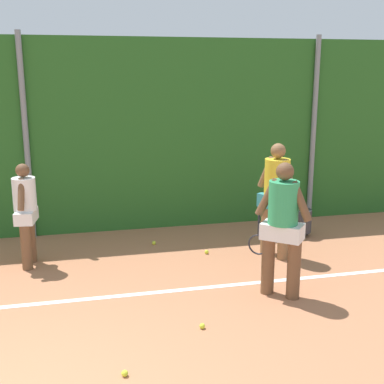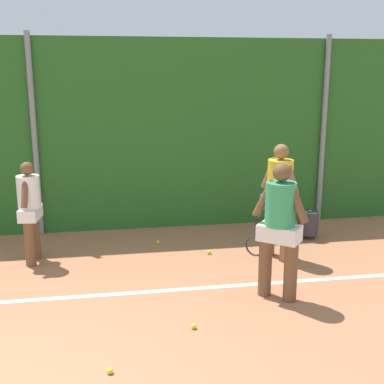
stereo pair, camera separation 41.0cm
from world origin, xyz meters
name	(u,v)px [view 2 (the right image)]	position (x,y,z in m)	size (l,w,h in m)	color
ground_plane	(3,333)	(0.00, 1.58, 0.00)	(28.88, 28.88, 0.00)	#B2704C
hedge_fence_backdrop	(36,138)	(0.00, 5.39, 1.77)	(18.77, 0.25, 3.53)	#286023
fence_post_center	(34,137)	(0.00, 5.22, 1.80)	(0.10, 0.10, 3.61)	gray
fence_post_right	(323,131)	(5.41, 5.22, 1.80)	(0.10, 0.10, 3.61)	gray
court_baseline_paint	(15,301)	(0.00, 2.40, 0.00)	(13.72, 0.10, 0.01)	white
player_foreground_near	(279,224)	(3.42, 1.96, 1.02)	(0.69, 0.58, 1.82)	brown
player_midcourt	(280,195)	(3.91, 3.36, 1.04)	(0.53, 0.74, 1.85)	#8C603D
player_backcourt_far	(30,207)	(0.05, 3.82, 0.90)	(0.34, 0.67, 1.61)	brown
ball_hopper	(308,222)	(4.77, 4.20, 0.29)	(0.36, 0.36, 0.51)	#2D2D33
tennis_ball_1	(110,371)	(1.21, 0.57, 0.03)	(0.07, 0.07, 0.07)	#CCDB33
tennis_ball_2	(209,252)	(2.86, 3.69, 0.03)	(0.07, 0.07, 0.07)	#CCDB33
tennis_ball_3	(194,326)	(2.19, 1.31, 0.03)	(0.07, 0.07, 0.07)	#CCDB33
tennis_ball_4	(158,242)	(2.07, 4.32, 0.03)	(0.07, 0.07, 0.07)	#CCDB33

